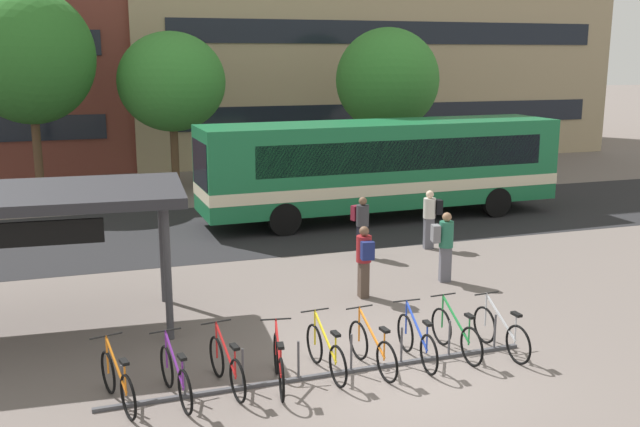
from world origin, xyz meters
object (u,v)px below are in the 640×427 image
at_px(parked_bicycle_red_3, 279,364).
at_px(parked_bicycle_orange_5, 372,349).
at_px(parked_bicycle_yellow_4, 326,353).
at_px(parked_bicycle_blue_6, 417,342).
at_px(street_tree_2, 387,80).
at_px(parked_bicycle_green_7, 456,335).
at_px(commuter_maroon_pack_2, 362,222).
at_px(parked_bicycle_orange_0, 118,382).
at_px(parked_bicycle_silver_8, 501,333).
at_px(street_tree_0, 172,82).
at_px(street_tree_1, 29,57).
at_px(commuter_navy_pack_1, 364,257).
at_px(commuter_black_pack_3, 430,215).
at_px(commuter_grey_pack_0, 445,242).
at_px(parked_bicycle_red_2, 227,367).
at_px(parked_bicycle_purple_1, 176,377).
at_px(city_bus, 380,165).

bearing_deg(parked_bicycle_red_3, parked_bicycle_orange_5, -76.27).
height_order(parked_bicycle_yellow_4, parked_bicycle_blue_6, same).
distance_m(parked_bicycle_blue_6, street_tree_2, 19.69).
height_order(parked_bicycle_green_7, commuter_maroon_pack_2, commuter_maroon_pack_2).
distance_m(parked_bicycle_orange_0, parked_bicycle_silver_8, 6.72).
bearing_deg(parked_bicycle_yellow_4, street_tree_0, -3.60).
bearing_deg(street_tree_1, commuter_navy_pack_1, -63.05).
height_order(parked_bicycle_blue_6, street_tree_1, street_tree_1).
bearing_deg(street_tree_1, parked_bicycle_orange_5, -71.24).
distance_m(parked_bicycle_blue_6, parked_bicycle_silver_8, 1.64).
bearing_deg(commuter_navy_pack_1, commuter_black_pack_3, -40.89).
height_order(parked_bicycle_orange_0, parked_bicycle_green_7, same).
relative_size(parked_bicycle_yellow_4, parked_bicycle_blue_6, 1.00).
distance_m(parked_bicycle_yellow_4, commuter_grey_pack_0, 5.91).
height_order(parked_bicycle_red_2, parked_bicycle_orange_5, same).
xyz_separation_m(parked_bicycle_purple_1, commuter_navy_pack_1, (4.61, 3.62, 0.56)).
bearing_deg(city_bus, parked_bicycle_yellow_4, 61.22).
relative_size(parked_bicycle_purple_1, parked_bicycle_red_2, 1.00).
bearing_deg(parked_bicycle_red_3, parked_bicycle_orange_0, 96.90).
bearing_deg(commuter_grey_pack_0, parked_bicycle_silver_8, -91.65).
bearing_deg(city_bus, commuter_grey_pack_0, 78.27).
height_order(commuter_navy_pack_1, street_tree_2, street_tree_2).
height_order(city_bus, parked_bicycle_orange_5, city_bus).
distance_m(parked_bicycle_silver_8, street_tree_1, 20.80).
distance_m(commuter_grey_pack_0, commuter_navy_pack_1, 2.31).
distance_m(parked_bicycle_purple_1, commuter_navy_pack_1, 5.89).
xyz_separation_m(parked_bicycle_orange_5, street_tree_2, (7.99, 17.99, 3.90)).
bearing_deg(commuter_black_pack_3, street_tree_0, -56.24).
xyz_separation_m(city_bus, commuter_maroon_pack_2, (-2.30, -4.24, -0.82)).
bearing_deg(parked_bicycle_red_2, parked_bicycle_silver_8, -99.75).
distance_m(parked_bicycle_silver_8, commuter_grey_pack_0, 4.28).
height_order(parked_bicycle_red_3, commuter_maroon_pack_2, commuter_maroon_pack_2).
relative_size(parked_bicycle_silver_8, street_tree_1, 0.22).
height_order(parked_bicycle_red_3, parked_bicycle_silver_8, same).
bearing_deg(parked_bicycle_red_3, commuter_navy_pack_1, -28.73).
xyz_separation_m(parked_bicycle_orange_0, commuter_black_pack_3, (8.79, 6.88, 0.58)).
distance_m(parked_bicycle_green_7, street_tree_2, 19.33).
xyz_separation_m(parked_bicycle_purple_1, parked_bicycle_green_7, (5.03, 0.19, 0.00)).
bearing_deg(parked_bicycle_silver_8, parked_bicycle_orange_5, 85.16).
distance_m(parked_bicycle_yellow_4, street_tree_0, 18.79).
height_order(parked_bicycle_red_3, commuter_navy_pack_1, commuter_navy_pack_1).
bearing_deg(parked_bicycle_red_3, parked_bicycle_yellow_4, -67.01).
xyz_separation_m(parked_bicycle_red_3, parked_bicycle_yellow_4, (0.88, 0.20, 0.00)).
height_order(parked_bicycle_red_3, street_tree_2, street_tree_2).
bearing_deg(commuter_grey_pack_0, street_tree_0, 119.68).
xyz_separation_m(parked_bicycle_orange_0, parked_bicycle_blue_6, (5.09, 0.03, 0.00)).
height_order(parked_bicycle_orange_0, street_tree_2, street_tree_2).
height_order(parked_bicycle_orange_0, street_tree_1, street_tree_1).
height_order(parked_bicycle_orange_5, street_tree_0, street_tree_0).
xyz_separation_m(parked_bicycle_orange_0, parked_bicycle_orange_5, (4.22, -0.03, 0.00)).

